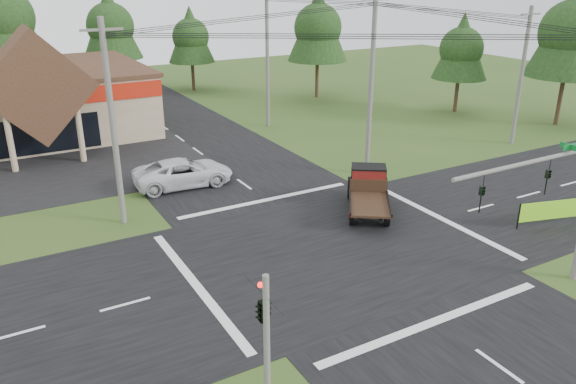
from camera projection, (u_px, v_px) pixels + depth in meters
ground at (333, 248)px, 27.02m from camera, size 120.00×120.00×0.00m
road_ns at (333, 248)px, 27.02m from camera, size 12.00×120.00×0.02m
road_ew at (333, 248)px, 27.02m from camera, size 120.00×12.00×0.02m
traffic_signal_mast at (567, 190)px, 22.01m from camera, size 8.12×0.24×7.00m
traffic_signal_corner at (263, 299)px, 16.36m from camera, size 0.53×2.48×4.40m
utility_pole_nw at (113, 124)px, 27.85m from camera, size 2.00×0.30×10.50m
utility_pole_ne at (371, 84)px, 35.02m from camera, size 2.00×0.30×11.50m
utility_pole_far at (521, 75)px, 41.69m from camera, size 2.00×0.30×10.20m
utility_pole_n at (267, 58)px, 46.41m from camera, size 2.00×0.30×11.20m
tree_row_c at (2, 14)px, 52.43m from camera, size 7.28×7.28×13.13m
tree_row_d at (110, 24)px, 58.32m from camera, size 6.16×6.16×11.11m
tree_row_e at (191, 35)px, 60.87m from camera, size 5.04×5.04×9.09m
tree_side_ne at (318, 25)px, 56.87m from camera, size 6.16×6.16×11.11m
tree_side_e_near at (462, 47)px, 51.33m from camera, size 5.04×5.04×9.09m
tree_side_e_far at (573, 29)px, 45.95m from camera, size 6.72×6.72×12.12m
antique_flatbed_truck at (369, 193)px, 30.62m from camera, size 5.01×5.88×2.37m
roadside_banner at (553, 213)px, 29.25m from camera, size 4.06×1.24×1.43m
white_pickup at (183, 173)px, 34.68m from camera, size 6.27×3.25×1.69m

